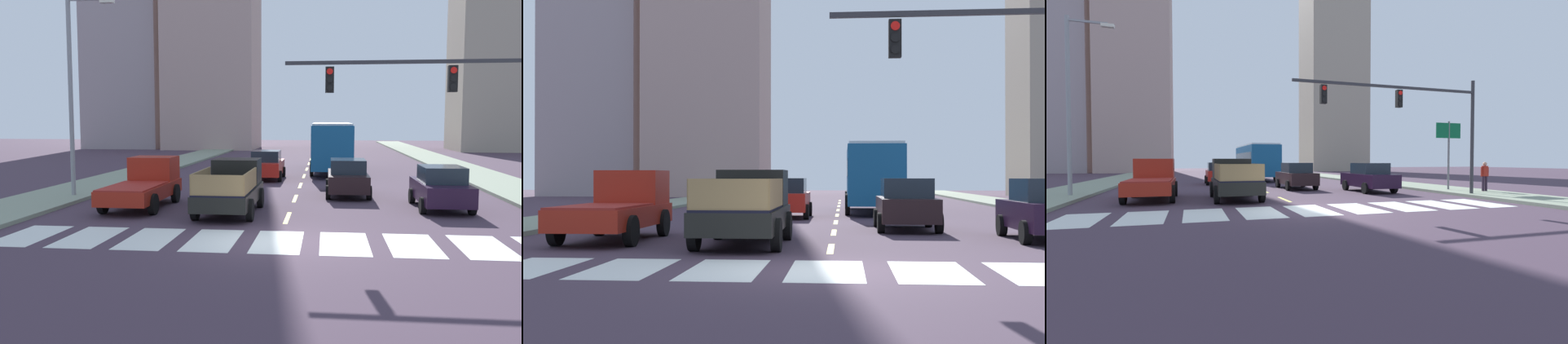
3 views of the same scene
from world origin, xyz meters
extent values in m
plane|color=#403040|center=(0.00, 0.00, 0.00)|extent=(160.00, 160.00, 0.00)
cube|color=gray|center=(-10.85, 18.00, 0.07)|extent=(3.44, 110.00, 0.15)
cube|color=silver|center=(-5.75, 0.00, 0.00)|extent=(1.40, 3.07, 0.01)
cube|color=silver|center=(-3.83, 0.00, 0.00)|extent=(1.40, 3.07, 0.01)
cube|color=silver|center=(-1.92, 0.00, 0.00)|extent=(1.40, 3.07, 0.01)
cube|color=silver|center=(0.00, 0.00, 0.00)|extent=(1.40, 3.07, 0.01)
cube|color=silver|center=(1.92, 0.00, 0.00)|extent=(1.40, 3.07, 0.01)
cube|color=silver|center=(3.83, 0.00, 0.00)|extent=(1.40, 3.07, 0.01)
cube|color=#D8D655|center=(0.00, 4.00, 0.00)|extent=(0.16, 2.40, 0.01)
cube|color=#D8D655|center=(0.00, 9.00, 0.00)|extent=(0.16, 2.40, 0.01)
cube|color=#D8D655|center=(0.00, 14.00, 0.00)|extent=(0.16, 2.40, 0.01)
cube|color=#D8D655|center=(0.00, 19.00, 0.00)|extent=(0.16, 2.40, 0.01)
cube|color=#D8D655|center=(0.00, 24.00, 0.00)|extent=(0.16, 2.40, 0.01)
cube|color=#D8D655|center=(0.00, 29.00, 0.00)|extent=(0.16, 2.40, 0.01)
cube|color=#D8D655|center=(0.00, 34.00, 0.00)|extent=(0.16, 2.40, 0.01)
cube|color=#D8D655|center=(0.00, 39.00, 0.00)|extent=(0.16, 2.40, 0.01)
cube|color=black|center=(-2.24, 4.70, 0.68)|extent=(1.96, 5.20, 0.56)
cube|color=black|center=(-2.24, 6.40, 1.46)|extent=(1.84, 1.60, 1.00)
cube|color=#19232D|center=(-2.24, 6.84, 1.64)|extent=(1.72, 0.08, 0.56)
cube|color=black|center=(-2.24, 3.75, 0.99)|extent=(1.84, 3.30, 0.06)
cylinder|color=black|center=(-3.22, 6.26, 0.40)|extent=(0.22, 0.80, 0.80)
cylinder|color=black|center=(-1.26, 6.26, 0.40)|extent=(0.22, 0.80, 0.80)
cylinder|color=black|center=(-3.22, 3.14, 0.40)|extent=(0.22, 0.80, 0.80)
cylinder|color=black|center=(-1.26, 3.14, 0.40)|extent=(0.22, 0.80, 0.80)
cube|color=olive|center=(-3.14, 3.75, 1.37)|extent=(0.06, 3.17, 0.70)
cube|color=olive|center=(-1.34, 3.75, 1.37)|extent=(0.06, 3.17, 0.70)
cube|color=olive|center=(-2.24, 2.17, 1.37)|extent=(1.80, 0.06, 0.70)
cube|color=#A52214|center=(-6.02, 5.63, 0.68)|extent=(1.96, 5.20, 0.56)
cube|color=#A52214|center=(-6.02, 7.33, 1.46)|extent=(1.84, 1.60, 1.00)
cube|color=#19232D|center=(-6.02, 7.77, 1.64)|extent=(1.72, 0.08, 0.56)
cube|color=maroon|center=(-6.02, 4.68, 0.99)|extent=(1.84, 3.30, 0.06)
cylinder|color=black|center=(-7.00, 7.19, 0.40)|extent=(0.22, 0.80, 0.80)
cylinder|color=black|center=(-5.04, 7.19, 0.40)|extent=(0.22, 0.80, 0.80)
cylinder|color=black|center=(-7.00, 4.07, 0.40)|extent=(0.22, 0.80, 0.80)
cylinder|color=black|center=(-5.04, 4.07, 0.40)|extent=(0.22, 0.80, 0.80)
cube|color=#145387|center=(1.73, 21.94, 1.85)|extent=(2.50, 10.80, 2.70)
cube|color=#19232D|center=(1.73, 21.94, 2.20)|extent=(2.52, 9.94, 0.80)
cube|color=silver|center=(1.73, 21.94, 3.26)|extent=(2.40, 10.37, 0.12)
cylinder|color=black|center=(0.48, 25.29, 0.50)|extent=(0.22, 1.00, 1.00)
cylinder|color=black|center=(2.98, 25.29, 0.50)|extent=(0.22, 1.00, 1.00)
cylinder|color=black|center=(0.48, 18.97, 0.50)|extent=(0.22, 1.00, 1.00)
cylinder|color=black|center=(2.98, 18.97, 0.50)|extent=(0.22, 1.00, 1.00)
cylinder|color=black|center=(5.02, 8.15, 0.32)|extent=(0.22, 0.64, 0.64)
cylinder|color=black|center=(5.02, 5.42, 0.32)|extent=(0.22, 0.64, 0.64)
cube|color=red|center=(-2.15, 16.95, 0.70)|extent=(1.80, 4.40, 0.76)
cube|color=#1E2833|center=(-2.15, 16.80, 1.40)|extent=(1.58, 2.11, 0.64)
cylinder|color=black|center=(-3.05, 18.32, 0.32)|extent=(0.22, 0.64, 0.64)
cylinder|color=black|center=(-1.25, 18.32, 0.32)|extent=(0.22, 0.64, 0.64)
cylinder|color=black|center=(-3.05, 15.59, 0.32)|extent=(0.22, 0.64, 0.64)
cylinder|color=black|center=(-1.25, 15.59, 0.32)|extent=(0.22, 0.64, 0.64)
cube|color=black|center=(2.38, 10.26, 0.70)|extent=(1.80, 4.40, 0.76)
cube|color=#1E2833|center=(2.38, 10.11, 1.40)|extent=(1.58, 2.11, 0.64)
cylinder|color=black|center=(1.48, 11.63, 0.32)|extent=(0.22, 0.64, 0.64)
cylinder|color=black|center=(3.28, 11.63, 0.32)|extent=(0.22, 0.64, 0.64)
cylinder|color=black|center=(1.48, 8.90, 0.32)|extent=(0.22, 0.64, 0.64)
cylinder|color=black|center=(3.28, 8.90, 0.32)|extent=(0.22, 0.64, 0.64)
cube|color=black|center=(1.46, 2.58, 4.85)|extent=(0.28, 0.24, 0.84)
cylinder|color=red|center=(1.46, 2.45, 5.11)|extent=(0.20, 0.04, 0.20)
cylinder|color=black|center=(1.46, 2.45, 4.85)|extent=(0.20, 0.04, 0.20)
cylinder|color=black|center=(1.46, 2.45, 4.59)|extent=(0.20, 0.04, 0.20)
cube|color=gray|center=(-23.30, 51.40, 17.01)|extent=(9.24, 7.14, 34.03)
camera|label=1|loc=(1.37, -15.92, 3.56)|focal=38.34mm
camera|label=2|loc=(0.33, -12.93, 1.75)|focal=47.47mm
camera|label=3|loc=(-4.29, -12.95, 1.86)|focal=25.17mm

